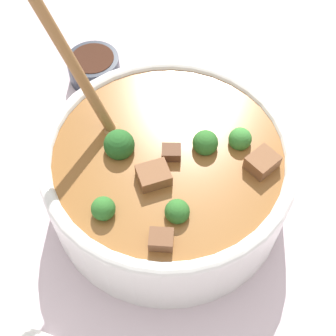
{
  "coord_description": "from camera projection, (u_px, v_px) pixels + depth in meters",
  "views": [
    {
      "loc": [
        0.2,
        0.22,
        0.51
      ],
      "look_at": [
        0.0,
        0.0,
        0.07
      ],
      "focal_mm": 50.0,
      "sensor_mm": 36.0,
      "label": 1
    }
  ],
  "objects": [
    {
      "name": "ground_plane",
      "position": [
        168.0,
        197.0,
        0.59
      ],
      "size": [
        4.0,
        4.0,
        0.0
      ],
      "primitive_type": "plane",
      "color": "silver"
    },
    {
      "name": "stew_bowl",
      "position": [
        168.0,
        172.0,
        0.54
      ],
      "size": [
        0.29,
        0.3,
        0.31
      ],
      "color": "white",
      "rests_on": "ground_plane"
    },
    {
      "name": "condiment_bowl",
      "position": [
        94.0,
        67.0,
        0.69
      ],
      "size": [
        0.08,
        0.08,
        0.04
      ],
      "color": "#232833",
      "rests_on": "ground_plane"
    }
  ]
}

